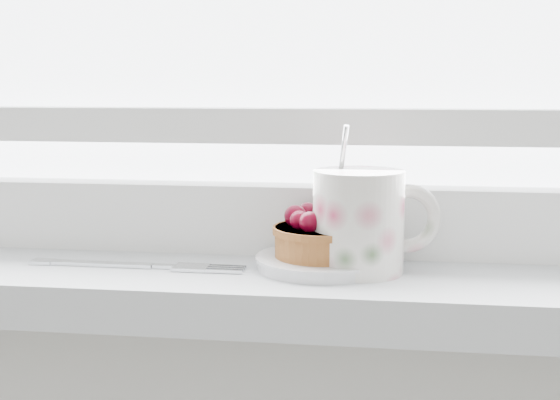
% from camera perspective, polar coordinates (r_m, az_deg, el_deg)
% --- Properties ---
extents(saucer, '(0.12, 0.12, 0.01)m').
position_cam_1_polar(saucer, '(0.73, 3.03, -4.58)').
color(saucer, silver).
rests_on(saucer, windowsill).
extents(raspberry_tart, '(0.09, 0.09, 0.05)m').
position_cam_1_polar(raspberry_tart, '(0.73, 3.03, -2.50)').
color(raspberry_tart, brown).
rests_on(raspberry_tart, saucer).
extents(floral_mug, '(0.13, 0.10, 0.14)m').
position_cam_1_polar(floral_mug, '(0.72, 6.01, -1.42)').
color(floral_mug, silver).
rests_on(floral_mug, windowsill).
extents(fork, '(0.21, 0.03, 0.00)m').
position_cam_1_polar(fork, '(0.75, -10.58, -4.71)').
color(fork, silver).
rests_on(fork, windowsill).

